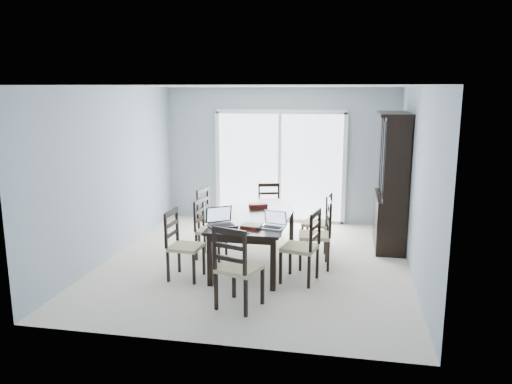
# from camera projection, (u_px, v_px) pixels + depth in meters

# --- Properties ---
(floor) EXTENTS (5.00, 5.00, 0.00)m
(floor) POSITION_uv_depth(u_px,v_px,m) (256.00, 262.00, 7.51)
(floor) COLOR silver
(floor) RESTS_ON ground
(ceiling) EXTENTS (5.00, 5.00, 0.00)m
(ceiling) POSITION_uv_depth(u_px,v_px,m) (256.00, 86.00, 6.99)
(ceiling) COLOR white
(ceiling) RESTS_ON back_wall
(back_wall) EXTENTS (4.50, 0.02, 2.60)m
(back_wall) POSITION_uv_depth(u_px,v_px,m) (280.00, 155.00, 9.65)
(back_wall) COLOR #8E9DAA
(back_wall) RESTS_ON floor
(wall_left) EXTENTS (0.02, 5.00, 2.60)m
(wall_left) POSITION_uv_depth(u_px,v_px,m) (112.00, 173.00, 7.66)
(wall_left) COLOR #8E9DAA
(wall_left) RESTS_ON floor
(wall_right) EXTENTS (0.02, 5.00, 2.60)m
(wall_right) POSITION_uv_depth(u_px,v_px,m) (417.00, 183.00, 6.84)
(wall_right) COLOR #8E9DAA
(wall_right) RESTS_ON floor
(balcony) EXTENTS (4.50, 2.00, 0.10)m
(balcony) POSITION_uv_depth(u_px,v_px,m) (286.00, 211.00, 10.89)
(balcony) COLOR gray
(balcony) RESTS_ON ground
(railing) EXTENTS (4.50, 0.06, 1.10)m
(railing) POSITION_uv_depth(u_px,v_px,m) (292.00, 176.00, 11.73)
(railing) COLOR #99999E
(railing) RESTS_ON balcony
(dining_table) EXTENTS (1.00, 2.20, 0.75)m
(dining_table) POSITION_uv_depth(u_px,v_px,m) (256.00, 219.00, 7.38)
(dining_table) COLOR black
(dining_table) RESTS_ON floor
(china_hutch) EXTENTS (0.50, 1.38, 2.20)m
(china_hutch) POSITION_uv_depth(u_px,v_px,m) (392.00, 182.00, 8.13)
(china_hutch) COLOR black
(china_hutch) RESTS_ON floor
(sliding_door) EXTENTS (2.52, 0.05, 2.18)m
(sliding_door) POSITION_uv_depth(u_px,v_px,m) (280.00, 167.00, 9.68)
(sliding_door) COLOR silver
(sliding_door) RESTS_ON floor
(chair_left_near) EXTENTS (0.45, 0.44, 1.10)m
(chair_left_near) POSITION_uv_depth(u_px,v_px,m) (179.00, 237.00, 6.80)
(chair_left_near) COLOR black
(chair_left_near) RESTS_ON floor
(chair_left_mid) EXTENTS (0.43, 0.42, 1.06)m
(chair_left_mid) POSITION_uv_depth(u_px,v_px,m) (206.00, 222.00, 7.65)
(chair_left_mid) COLOR black
(chair_left_mid) RESTS_ON floor
(chair_left_far) EXTENTS (0.49, 0.48, 1.09)m
(chair_left_far) POSITION_uv_depth(u_px,v_px,m) (209.00, 210.00, 8.32)
(chair_left_far) COLOR black
(chair_left_far) RESTS_ON floor
(chair_right_near) EXTENTS (0.53, 0.52, 1.16)m
(chair_right_near) POSITION_uv_depth(u_px,v_px,m) (307.00, 239.00, 6.63)
(chair_right_near) COLOR black
(chair_right_near) RESTS_ON floor
(chair_right_mid) EXTENTS (0.49, 0.48, 1.16)m
(chair_right_mid) POSITION_uv_depth(u_px,v_px,m) (321.00, 226.00, 7.22)
(chair_right_mid) COLOR black
(chair_right_mid) RESTS_ON floor
(chair_right_far) EXTENTS (0.47, 0.46, 1.08)m
(chair_right_far) POSITION_uv_depth(u_px,v_px,m) (322.00, 216.00, 7.98)
(chair_right_far) COLOR black
(chair_right_far) RESTS_ON floor
(chair_end_near) EXTENTS (0.57, 0.57, 1.19)m
(chair_end_near) POSITION_uv_depth(u_px,v_px,m) (235.00, 259.00, 5.77)
(chair_end_near) COLOR black
(chair_end_near) RESTS_ON floor
(chair_end_far) EXTENTS (0.48, 0.49, 1.04)m
(chair_end_far) POSITION_uv_depth(u_px,v_px,m) (269.00, 203.00, 8.95)
(chair_end_far) COLOR black
(chair_end_far) RESTS_ON floor
(laptop_dark) EXTENTS (0.45, 0.41, 0.25)m
(laptop_dark) POSITION_uv_depth(u_px,v_px,m) (222.00, 222.00, 6.69)
(laptop_dark) COLOR black
(laptop_dark) RESTS_ON dining_table
(laptop_silver) EXTENTS (0.36, 0.29, 0.22)m
(laptop_silver) POSITION_uv_depth(u_px,v_px,m) (272.00, 224.00, 6.61)
(laptop_silver) COLOR #BDBDBF
(laptop_silver) RESTS_ON dining_table
(book_stack) EXTENTS (0.29, 0.24, 0.04)m
(book_stack) POSITION_uv_depth(u_px,v_px,m) (251.00, 226.00, 6.64)
(book_stack) COLOR maroon
(book_stack) RESTS_ON dining_table
(cell_phone) EXTENTS (0.11, 0.05, 0.01)m
(cell_phone) POSITION_uv_depth(u_px,v_px,m) (245.00, 233.00, 6.39)
(cell_phone) COLOR black
(cell_phone) RESTS_ON dining_table
(game_box) EXTENTS (0.30, 0.24, 0.07)m
(game_box) POSITION_uv_depth(u_px,v_px,m) (258.00, 206.00, 7.73)
(game_box) COLOR #4F0F10
(game_box) RESTS_ON dining_table
(hot_tub) EXTENTS (2.31, 2.15, 1.02)m
(hot_tub) POSITION_uv_depth(u_px,v_px,m) (263.00, 184.00, 10.94)
(hot_tub) COLOR brown
(hot_tub) RESTS_ON balcony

